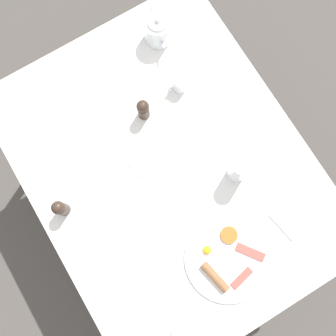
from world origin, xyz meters
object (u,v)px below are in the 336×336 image
Objects in this scene: breakfast_plate at (227,259)px; spoon_for_tea at (133,323)px; fork_by_plate at (83,138)px; napkin_folded at (290,219)px; teapot_near at (158,30)px; salt_grinder at (60,208)px; knife_by_plate at (201,136)px; pepper_grinder at (143,109)px; creamer_jug at (180,84)px; water_glass_tall at (239,170)px; fork_spare at (132,166)px.

breakfast_plate is 0.38m from spoon_for_tea.
breakfast_plate reaches higher than fork_by_plate.
teapot_near is at bearing -87.18° from napkin_folded.
fork_by_plate is at bearing -133.19° from salt_grinder.
pepper_grinder is at bearing -52.81° from knife_by_plate.
salt_grinder reaches higher than knife_by_plate.
salt_grinder is (0.41, 0.16, 0.00)m from pepper_grinder.
teapot_near is 0.22m from creamer_jug.
spoon_for_tea is at bearing 75.57° from fork_by_plate.
creamer_jug is 0.17m from pepper_grinder.
pepper_grinder is at bearing -64.64° from water_glass_tall.
napkin_folded is at bearing -178.63° from spoon_for_tea.
creamer_jug is 0.59× the size of napkin_folded.
water_glass_tall reaches higher than napkin_folded.
napkin_folded is at bearing 104.76° from knife_by_plate.
spoon_for_tea is (0.53, 0.42, 0.00)m from knife_by_plate.
teapot_near is 2.39× the size of creamer_jug.
teapot_near is at bearing -125.50° from spoon_for_tea.
fork_by_plate is (-0.18, -0.19, -0.05)m from salt_grinder.
napkin_folded reaches higher than fork_by_plate.
water_glass_tall is 0.37m from fork_spare.
breakfast_plate reaches higher than knife_by_plate.
teapot_near is at bearing -93.13° from water_glass_tall.
fork_by_plate is at bearing -104.43° from spoon_for_tea.
water_glass_tall reaches higher than pepper_grinder.
creamer_jug reaches higher than spoon_for_tea.
creamer_jug is (-0.18, -0.61, 0.02)m from breakfast_plate.
fork_by_plate is at bearing -44.15° from water_glass_tall.
water_glass_tall is 0.19m from knife_by_plate.
creamer_jug is 0.42× the size of knife_by_plate.
water_glass_tall is 1.79× the size of creamer_jug.
salt_grinder reaches higher than creamer_jug.
salt_grinder is 0.45m from spoon_for_tea.
creamer_jug is at bearing 5.55° from teapot_near.
breakfast_plate is at bearing 109.02° from fork_by_plate.
salt_grinder reaches higher than fork_spare.
fork_by_plate is 1.17× the size of spoon_for_tea.
fork_by_plate is at bearing -29.84° from knife_by_plate.
napkin_folded is (-0.04, 0.82, -0.05)m from teapot_near.
fork_by_plate and spoon_for_tea have the same top height.
fork_spare is at bearing -75.28° from breakfast_plate.
fork_by_plate is (0.47, -0.62, -0.00)m from napkin_folded.
napkin_folded is at bearing -179.65° from breakfast_plate.
water_glass_tall is 1.06× the size of napkin_folded.
pepper_grinder is at bearing 171.54° from fork_by_plate.
spoon_for_tea is at bearing 2.08° from breakfast_plate.
fork_by_plate is at bearing -49.81° from teapot_near.
spoon_for_tea is (0.39, 0.60, -0.05)m from pepper_grinder.
knife_by_plate is 1.24× the size of spoon_for_tea.
breakfast_plate reaches higher than napkin_folded.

